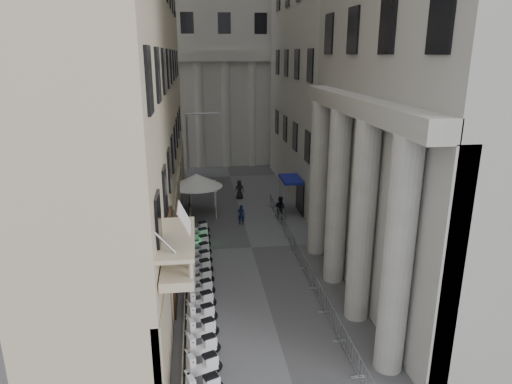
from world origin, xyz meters
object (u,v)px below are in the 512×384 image
security_tent (197,180)px  info_kiosk (190,234)px  street_lamp (192,154)px  pedestrian_b (280,208)px  pedestrian_a (241,215)px

security_tent → info_kiosk: (-0.59, -7.12, -1.83)m
security_tent → info_kiosk: security_tent is taller
street_lamp → pedestrian_b: size_ratio=4.37×
security_tent → pedestrian_a: bearing=-41.7°
info_kiosk → pedestrian_b: bearing=39.0°
street_lamp → info_kiosk: (-0.32, -7.77, -3.90)m
security_tent → pedestrian_b: size_ratio=2.23×
security_tent → pedestrian_a: size_ratio=2.67×
info_kiosk → pedestrian_a: (3.95, 4.13, -0.25)m
pedestrian_a → street_lamp: bearing=-29.3°
pedestrian_b → street_lamp: bearing=21.9°
security_tent → street_lamp: 2.18m
info_kiosk → pedestrian_b: (7.19, 4.96, -0.09)m
info_kiosk → street_lamp: bearing=92.1°
security_tent → pedestrian_a: 4.95m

